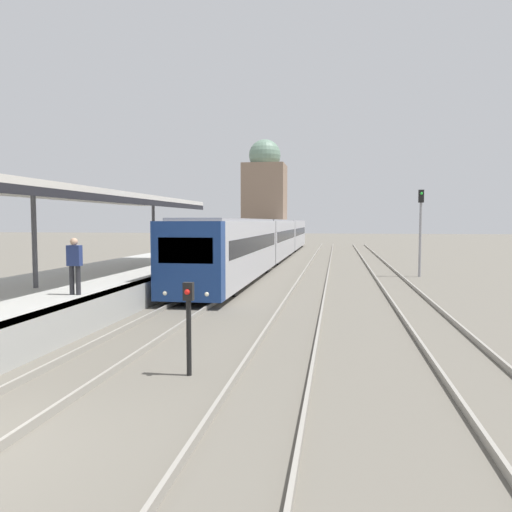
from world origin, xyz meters
TOP-DOWN VIEW (x-y plane):
  - track_middle_line at (3.97, 0.00)m, footprint 1.51×120.00m
  - platform_canopy at (-4.39, 9.16)m, footprint 4.00×26.35m
  - person_on_platform at (-2.39, 7.96)m, footprint 0.40×0.22m
  - train_near at (0.00, 33.74)m, footprint 2.53×45.29m
  - signal_post_near at (2.27, 3.97)m, footprint 0.20×0.22m
  - signal_mast_far at (9.70, 23.13)m, footprint 0.28×0.29m
  - distant_domed_building at (-2.96, 50.64)m, footprint 4.65×4.65m

SIDE VIEW (x-z plane):
  - track_middle_line at x=3.97m, z-range 0.00..0.15m
  - signal_post_near at x=2.27m, z-range 0.22..2.10m
  - train_near at x=0.00m, z-range 0.17..3.38m
  - person_on_platform at x=-2.39m, z-range 1.05..2.71m
  - signal_mast_far at x=9.70m, z-range 0.64..5.44m
  - platform_canopy at x=-4.39m, z-range 2.43..5.66m
  - distant_domed_building at x=-2.96m, z-range -0.34..11.89m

